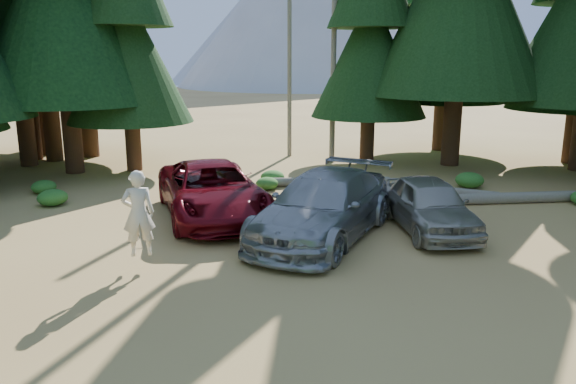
% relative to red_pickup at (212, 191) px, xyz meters
% --- Properties ---
extents(ground, '(160.00, 160.00, 0.00)m').
position_rel_red_pickup_xyz_m(ground, '(3.14, -5.19, -0.82)').
color(ground, '#A57E46').
rests_on(ground, ground).
extents(forest_belt_north, '(36.00, 7.00, 22.00)m').
position_rel_red_pickup_xyz_m(forest_belt_north, '(3.14, 9.81, -0.82)').
color(forest_belt_north, black).
rests_on(forest_belt_north, ground).
extents(snag_front, '(0.24, 0.24, 12.00)m').
position_rel_red_pickup_xyz_m(snag_front, '(3.94, 9.31, 5.18)').
color(snag_front, '#676252').
rests_on(snag_front, ground).
extents(snag_back, '(0.20, 0.20, 10.00)m').
position_rel_red_pickup_xyz_m(snag_back, '(1.94, 10.81, 4.18)').
color(snag_back, '#676252').
rests_on(snag_back, ground).
extents(mountain_peak, '(48.00, 50.00, 28.00)m').
position_rel_red_pickup_xyz_m(mountain_peak, '(0.55, 83.04, 11.88)').
color(mountain_peak, '#95979D').
rests_on(mountain_peak, ground).
extents(red_pickup, '(4.58, 6.49, 1.64)m').
position_rel_red_pickup_xyz_m(red_pickup, '(0.00, 0.00, 0.00)').
color(red_pickup, '#610811').
rests_on(red_pickup, ground).
extents(silver_minivan_center, '(4.62, 6.43, 1.73)m').
position_rel_red_pickup_xyz_m(silver_minivan_center, '(3.29, -1.86, 0.04)').
color(silver_minivan_center, '#999CA1').
rests_on(silver_minivan_center, ground).
extents(silver_minivan_right, '(2.36, 4.57, 1.49)m').
position_rel_red_pickup_xyz_m(silver_minivan_right, '(6.22, -1.13, -0.08)').
color(silver_minivan_right, '#A59F93').
rests_on(silver_minivan_right, ground).
extents(frisbee_player, '(0.83, 0.69, 1.96)m').
position_rel_red_pickup_xyz_m(frisbee_player, '(-0.91, -4.29, 0.50)').
color(frisbee_player, beige).
rests_on(frisbee_player, ground).
extents(log_left, '(4.76, 0.73, 0.34)m').
position_rel_red_pickup_xyz_m(log_left, '(3.53, 4.28, -0.65)').
color(log_left, '#676252').
rests_on(log_left, ground).
extents(log_mid, '(3.49, 1.81, 0.30)m').
position_rel_red_pickup_xyz_m(log_mid, '(7.61, 3.06, -0.67)').
color(log_mid, '#676252').
rests_on(log_mid, ground).
extents(log_right, '(5.73, 1.24, 0.37)m').
position_rel_red_pickup_xyz_m(log_right, '(9.66, 2.00, -0.64)').
color(log_right, '#676252').
rests_on(log_right, ground).
extents(shrub_far_left, '(0.96, 0.96, 0.53)m').
position_rel_red_pickup_xyz_m(shrub_far_left, '(-5.43, 1.16, -0.56)').
color(shrub_far_left, '#216F23').
rests_on(shrub_far_left, ground).
extents(shrub_left, '(0.82, 0.82, 0.45)m').
position_rel_red_pickup_xyz_m(shrub_left, '(1.37, 3.68, -0.60)').
color(shrub_left, '#216F23').
rests_on(shrub_left, ground).
extents(shrub_center_left, '(0.89, 0.89, 0.49)m').
position_rel_red_pickup_xyz_m(shrub_center_left, '(3.66, 2.89, -0.58)').
color(shrub_center_left, '#216F23').
rests_on(shrub_center_left, ground).
extents(shrub_center_right, '(0.91, 0.91, 0.50)m').
position_rel_red_pickup_xyz_m(shrub_center_right, '(1.51, 4.71, -0.57)').
color(shrub_center_right, '#216F23').
rests_on(shrub_center_right, ground).
extents(shrub_right, '(0.92, 0.92, 0.51)m').
position_rel_red_pickup_xyz_m(shrub_right, '(6.37, 3.03, -0.57)').
color(shrub_right, '#216F23').
rests_on(shrub_right, ground).
extents(shrub_far_right, '(1.03, 1.03, 0.57)m').
position_rel_red_pickup_xyz_m(shrub_far_right, '(8.83, 4.27, -0.54)').
color(shrub_far_right, '#216F23').
rests_on(shrub_far_right, ground).
extents(shrub_edge_west, '(0.85, 0.85, 0.47)m').
position_rel_red_pickup_xyz_m(shrub_edge_west, '(-6.49, 2.80, -0.59)').
color(shrub_edge_west, '#216F23').
rests_on(shrub_edge_west, ground).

